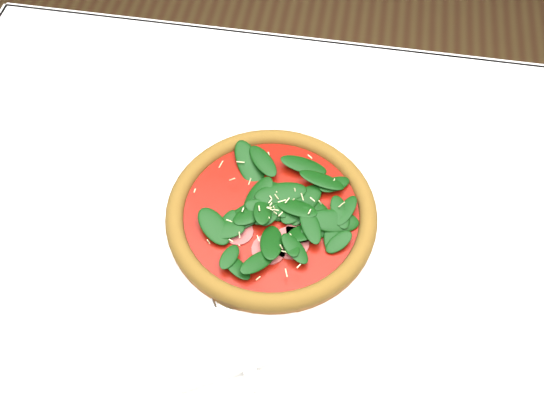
# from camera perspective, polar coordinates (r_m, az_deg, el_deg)

# --- Properties ---
(ground) EXTENTS (6.00, 6.00, 0.00)m
(ground) POSITION_cam_1_polar(r_m,az_deg,el_deg) (1.50, 2.34, -18.40)
(ground) COLOR brown
(ground) RESTS_ON ground
(dining_table) EXTENTS (1.21, 0.81, 0.75)m
(dining_table) POSITION_cam_1_polar(r_m,az_deg,el_deg) (0.88, 3.79, -7.61)
(dining_table) COLOR white
(dining_table) RESTS_ON ground
(plate) EXTENTS (0.32, 0.32, 0.01)m
(plate) POSITION_cam_1_polar(r_m,az_deg,el_deg) (0.81, -0.06, -1.46)
(plate) COLOR white
(plate) RESTS_ON dining_table
(pizza) EXTENTS (0.37, 0.37, 0.04)m
(pizza) POSITION_cam_1_polar(r_m,az_deg,el_deg) (0.79, -0.06, -0.76)
(pizza) COLOR #9E6526
(pizza) RESTS_ON plate
(napkin) EXTENTS (0.17, 0.14, 0.01)m
(napkin) POSITION_cam_1_polar(r_m,az_deg,el_deg) (0.74, -3.18, -12.95)
(napkin) COLOR white
(napkin) RESTS_ON dining_table
(fork) EXTENTS (0.10, 0.15, 0.00)m
(fork) POSITION_cam_1_polar(r_m,az_deg,el_deg) (0.74, -4.00, -10.77)
(fork) COLOR silver
(fork) RESTS_ON napkin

